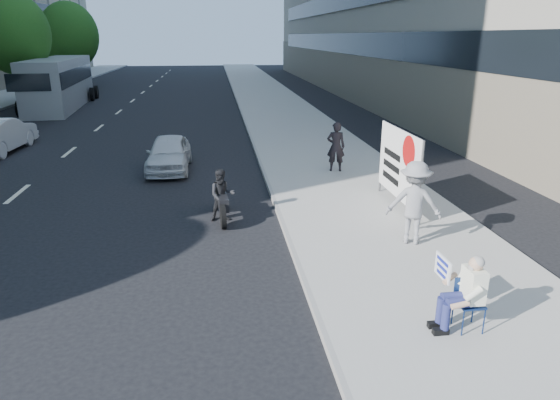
{
  "coord_description": "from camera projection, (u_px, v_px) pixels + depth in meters",
  "views": [
    {
      "loc": [
        -0.17,
        -7.96,
        4.76
      ],
      "look_at": [
        1.23,
        2.96,
        1.12
      ],
      "focal_mm": 32.0,
      "sensor_mm": 36.0,
      "label": 1
    }
  ],
  "objects": [
    {
      "name": "ground",
      "position": [
        233.0,
        312.0,
        9.01
      ],
      "size": [
        160.0,
        160.0,
        0.0
      ],
      "primitive_type": "plane",
      "color": "black",
      "rests_on": "ground"
    },
    {
      "name": "pedestrian_woman",
      "position": [
        336.0,
        147.0,
        17.64
      ],
      "size": [
        0.72,
        0.55,
        1.75
      ],
      "primitive_type": "imported",
      "rotation": [
        0.0,
        0.0,
        2.92
      ],
      "color": "black",
      "rests_on": "near_sidewalk"
    },
    {
      "name": "bus",
      "position": [
        60.0,
        83.0,
        34.44
      ],
      "size": [
        3.48,
        12.22,
        3.3
      ],
      "rotation": [
        0.0,
        0.0,
        0.08
      ],
      "color": "gray",
      "rests_on": "ground"
    },
    {
      "name": "motorcycle",
      "position": [
        222.0,
        198.0,
        13.34
      ],
      "size": [
        0.73,
        2.05,
        1.42
      ],
      "rotation": [
        0.0,
        0.0,
        0.07
      ],
      "color": "black",
      "rests_on": "ground"
    },
    {
      "name": "tree_far_d",
      "position": [
        13.0,
        34.0,
        34.08
      ],
      "size": [
        4.8,
        4.8,
        7.65
      ],
      "color": "#382616",
      "rests_on": "ground"
    },
    {
      "name": "white_sedan_near",
      "position": [
        169.0,
        153.0,
        18.4
      ],
      "size": [
        1.55,
        3.75,
        1.27
      ],
      "primitive_type": "imported",
      "rotation": [
        0.0,
        0.0,
        -0.01
      ],
      "color": "silver",
      "rests_on": "ground"
    },
    {
      "name": "near_sidewalk",
      "position": [
        290.0,
        122.0,
        28.31
      ],
      "size": [
        5.0,
        120.0,
        0.15
      ],
      "primitive_type": "cube",
      "color": "#9D9992",
      "rests_on": "ground"
    },
    {
      "name": "protest_banner",
      "position": [
        399.0,
        164.0,
        13.74
      ],
      "size": [
        0.08,
        3.06,
        2.2
      ],
      "color": "#4C4C4C",
      "rests_on": "near_sidewalk"
    },
    {
      "name": "seated_protester",
      "position": [
        464.0,
        289.0,
        8.04
      ],
      "size": [
        0.83,
        1.12,
        1.31
      ],
      "color": "navy",
      "rests_on": "near_sidewalk"
    },
    {
      "name": "tree_far_e",
      "position": [
        69.0,
        35.0,
        47.3
      ],
      "size": [
        5.4,
        5.4,
        7.89
      ],
      "color": "#382616",
      "rests_on": "ground"
    },
    {
      "name": "jogger",
      "position": [
        414.0,
        203.0,
        11.41
      ],
      "size": [
        1.43,
        1.13,
        1.94
      ],
      "primitive_type": "imported",
      "rotation": [
        0.0,
        0.0,
        2.77
      ],
      "color": "gray",
      "rests_on": "near_sidewalk"
    }
  ]
}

